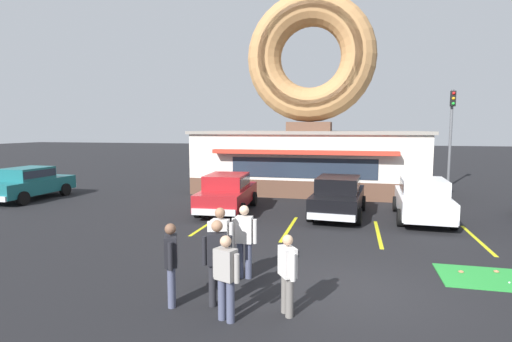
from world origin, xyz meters
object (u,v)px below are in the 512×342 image
at_px(car_black, 338,195).
at_px(traffic_light_pole, 451,125).
at_px(pedestrian_hooded_kid, 244,238).
at_px(pedestrian_crossing_woman, 217,259).
at_px(car_teal, 29,182).
at_px(car_white, 423,197).
at_px(pedestrian_clipboard_woman, 220,242).
at_px(trash_bin, 207,184).
at_px(golf_ball, 509,283).
at_px(car_red, 227,191).
at_px(pedestrian_leather_jacket_man, 171,260).
at_px(pedestrian_blue_sweater_man, 287,271).
at_px(pedestrian_beanie_man, 226,274).

relative_size(car_black, traffic_light_pole, 0.81).
xyz_separation_m(pedestrian_hooded_kid, pedestrian_crossing_woman, (-0.12, -1.56, -0.00)).
bearing_deg(car_teal, car_black, -0.98).
xyz_separation_m(car_white, pedestrian_clipboard_woman, (-5.45, -7.96, 0.12)).
height_order(car_black, trash_bin, car_black).
height_order(golf_ball, traffic_light_pole, traffic_light_pole).
distance_m(golf_ball, car_white, 6.50).
height_order(car_red, pedestrian_leather_jacket_man, pedestrian_leather_jacket_man).
height_order(golf_ball, car_teal, car_teal).
xyz_separation_m(golf_ball, car_white, (-0.84, 6.39, 0.82)).
bearing_deg(car_black, pedestrian_hooded_kid, -104.48).
xyz_separation_m(car_white, pedestrian_hooded_kid, (-5.05, -7.39, 0.09)).
bearing_deg(car_teal, car_red, -2.37).
height_order(golf_ball, car_black, car_black).
xyz_separation_m(pedestrian_blue_sweater_man, pedestrian_hooded_kid, (-1.27, 1.61, 0.12)).
xyz_separation_m(golf_ball, car_teal, (-18.96, 6.56, 0.82)).
bearing_deg(pedestrian_leather_jacket_man, car_red, 100.72).
height_order(car_red, pedestrian_crossing_woman, pedestrian_crossing_woman).
xyz_separation_m(car_black, pedestrian_leather_jacket_man, (-2.90, -9.06, 0.05)).
height_order(car_teal, pedestrian_leather_jacket_man, pedestrian_leather_jacket_man).
relative_size(pedestrian_blue_sweater_man, pedestrian_crossing_woman, 0.89).
height_order(car_teal, trash_bin, car_teal).
height_order(pedestrian_leather_jacket_man, pedestrian_crossing_woman, pedestrian_crossing_woman).
bearing_deg(car_red, pedestrian_beanie_man, -72.42).
bearing_deg(pedestrian_crossing_woman, pedestrian_hooded_kid, 85.67).
height_order(car_red, pedestrian_clipboard_woman, pedestrian_clipboard_woman).
bearing_deg(golf_ball, car_teal, 160.90).
bearing_deg(traffic_light_pole, pedestrian_hooded_kid, -115.15).
bearing_deg(pedestrian_blue_sweater_man, car_red, 114.41).
bearing_deg(car_teal, golf_ball, -19.10).
height_order(pedestrian_clipboard_woman, pedestrian_crossing_woman, pedestrian_clipboard_woman).
distance_m(pedestrian_leather_jacket_man, traffic_light_pole, 21.18).
xyz_separation_m(pedestrian_clipboard_woman, pedestrian_beanie_man, (0.63, -1.54, -0.11)).
distance_m(pedestrian_blue_sweater_man, traffic_light_pole, 20.18).
bearing_deg(car_black, pedestrian_blue_sweater_man, -93.93).
relative_size(car_teal, traffic_light_pole, 0.79).
bearing_deg(car_red, pedestrian_hooded_kid, -69.32).
height_order(car_white, pedestrian_clipboard_woman, pedestrian_clipboard_woman).
height_order(car_white, pedestrian_beanie_man, car_white).
xyz_separation_m(pedestrian_clipboard_woman, traffic_light_pole, (8.46, 17.75, 2.72)).
bearing_deg(car_white, pedestrian_leather_jacket_man, -123.56).
bearing_deg(car_white, pedestrian_clipboard_woman, -124.38).
distance_m(golf_ball, pedestrian_beanie_man, 6.51).
bearing_deg(car_teal, pedestrian_leather_jacket_man, -37.68).
height_order(car_black, pedestrian_leather_jacket_man, pedestrian_leather_jacket_man).
bearing_deg(traffic_light_pole, pedestrian_beanie_man, -112.10).
distance_m(car_red, traffic_light_pole, 14.99).
bearing_deg(trash_bin, traffic_light_pole, 23.86).
xyz_separation_m(pedestrian_clipboard_woman, pedestrian_crossing_woman, (0.27, -0.99, -0.03)).
xyz_separation_m(golf_ball, trash_bin, (-11.08, 10.32, 0.45)).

